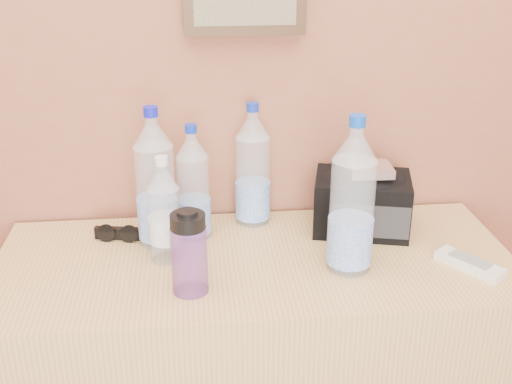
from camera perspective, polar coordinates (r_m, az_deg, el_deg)
pet_large_a at (r=1.62m, az=-5.60°, el=0.32°), size 0.08×0.08×0.30m
pet_large_b at (r=1.59m, az=-8.92°, el=0.62°), size 0.10×0.10×0.35m
pet_large_c at (r=1.69m, az=-0.29°, el=1.89°), size 0.09×0.09×0.33m
pet_large_d at (r=1.47m, az=8.54°, el=-1.05°), size 0.10×0.10×0.37m
pet_small at (r=1.52m, az=-8.13°, el=-2.07°), size 0.08×0.08×0.26m
nalgene_bottle at (r=1.40m, az=-5.97°, el=-5.36°), size 0.08×0.08×0.20m
sunglasses at (r=1.68m, az=-12.06°, el=-3.61°), size 0.13×0.07×0.03m
ac_remote at (r=1.60m, az=18.46°, el=-6.12°), size 0.14×0.16×0.02m
toiletry_bag at (r=1.69m, az=9.40°, el=-0.69°), size 0.28×0.23×0.16m
foil_packet at (r=1.64m, az=10.08°, el=1.98°), size 0.11×0.09×0.02m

